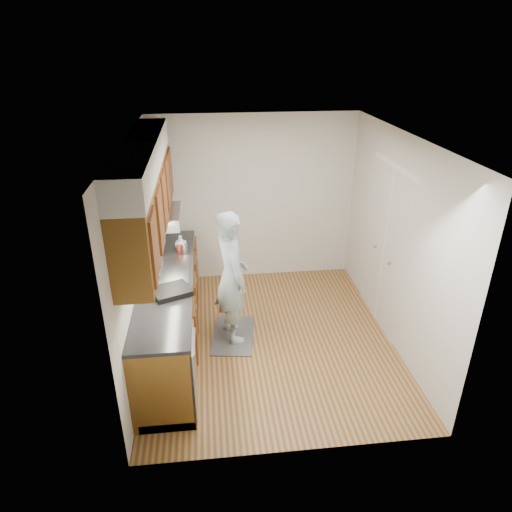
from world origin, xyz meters
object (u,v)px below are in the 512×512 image
(soap_bottle_c, at_px, (180,242))
(dish_rack, at_px, (171,291))
(soap_bottle_a, at_px, (157,245))
(steel_can, at_px, (185,249))
(soap_bottle_b, at_px, (182,244))
(person, at_px, (231,269))
(soda_can, at_px, (179,249))

(soap_bottle_c, bearing_deg, dish_rack, -92.86)
(soap_bottle_a, height_order, steel_can, soap_bottle_a)
(soap_bottle_a, distance_m, soap_bottle_b, 0.31)
(person, distance_m, soap_bottle_c, 0.92)
(soap_bottle_b, distance_m, dish_rack, 1.07)
(soap_bottle_b, distance_m, steel_can, 0.08)
(soap_bottle_a, distance_m, soda_can, 0.28)
(person, bearing_deg, soap_bottle_a, 44.58)
(soap_bottle_b, height_order, dish_rack, soap_bottle_b)
(steel_can, xyz_separation_m, dish_rack, (-0.12, -1.01, -0.03))
(soap_bottle_b, bearing_deg, person, -44.32)
(dish_rack, bearing_deg, soap_bottle_b, 63.49)
(soap_bottle_c, height_order, soda_can, soap_bottle_c)
(person, xyz_separation_m, soap_bottle_b, (-0.60, 0.58, 0.09))
(soap_bottle_c, height_order, steel_can, soap_bottle_c)
(person, distance_m, soap_bottle_b, 0.84)
(soap_bottle_b, relative_size, soap_bottle_c, 1.16)
(soap_bottle_a, bearing_deg, soap_bottle_b, 7.83)
(steel_can, bearing_deg, soap_bottle_b, 127.74)
(soap_bottle_b, xyz_separation_m, dish_rack, (-0.08, -1.06, -0.08))
(soda_can, bearing_deg, dish_rack, -92.87)
(soap_bottle_a, xyz_separation_m, dish_rack, (0.22, -1.02, -0.09))
(soap_bottle_b, bearing_deg, soap_bottle_c, 102.65)
(soda_can, xyz_separation_m, dish_rack, (-0.05, -1.02, -0.03))
(soap_bottle_a, distance_m, soap_bottle_c, 0.31)
(soap_bottle_c, xyz_separation_m, soda_can, (-0.01, -0.14, -0.03))
(person, bearing_deg, soap_bottle_c, 27.92)
(person, height_order, steel_can, person)
(steel_can, bearing_deg, dish_rack, -96.65)
(soap_bottle_b, bearing_deg, dish_rack, -94.30)
(soap_bottle_b, xyz_separation_m, soda_can, (-0.03, -0.04, -0.05))
(steel_can, bearing_deg, person, -43.69)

